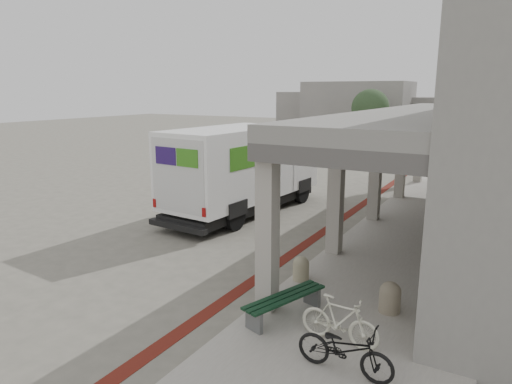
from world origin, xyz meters
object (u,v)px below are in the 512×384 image
Objects in this scene: fedex_truck at (244,167)px; bench at (285,302)px; bicycle_black at (345,349)px; bicycle_cream at (340,320)px; utility_cabinet at (436,267)px.

fedex_truck reaches higher than bench.
fedex_truck is 4.86× the size of bicycle_black.
bicycle_cream is at bearing -44.28° from fedex_truck.
bench is 2.08m from bicycle_black.
bench is 3.98m from utility_cabinet.
utility_cabinet is (7.63, -3.80, -1.18)m from fedex_truck.
bench is at bearing 75.98° from bicycle_cream.
fedex_truck is 5.31× the size of bicycle_cream.
bicycle_cream is (-0.39, 0.83, 0.02)m from bicycle_black.
fedex_truck is 10.79m from bicycle_black.
bicycle_black is (1.69, -1.21, 0.10)m from bench.
bench is 2.14× the size of utility_cabinet.
fedex_truck is 3.96× the size of bench.
bicycle_cream is (-1.10, -3.56, -0.02)m from utility_cabinet.
bicycle_black is at bearing -45.66° from fedex_truck.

